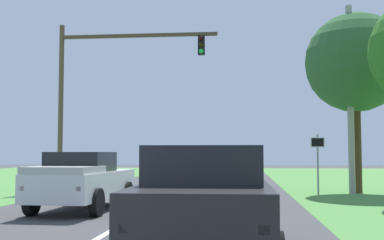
% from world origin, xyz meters
% --- Properties ---
extents(ground_plane, '(120.00, 120.00, 0.00)m').
position_xyz_m(ground_plane, '(0.00, 9.66, 0.00)').
color(ground_plane, '#424244').
extents(red_suv_near, '(2.33, 5.00, 1.89)m').
position_xyz_m(red_suv_near, '(2.39, 3.18, 1.00)').
color(red_suv_near, black).
rests_on(red_suv_near, ground_plane).
extents(pickup_truck_lead, '(2.31, 5.16, 1.81)m').
position_xyz_m(pickup_truck_lead, '(-1.96, 9.79, 0.94)').
color(pickup_truck_lead, silver).
rests_on(pickup_truck_lead, ground_plane).
extents(traffic_light, '(7.76, 0.40, 8.05)m').
position_xyz_m(traffic_light, '(-3.81, 17.96, 5.31)').
color(traffic_light, brown).
rests_on(traffic_light, ground_plane).
extents(keep_moving_sign, '(0.60, 0.09, 2.60)m').
position_xyz_m(keep_moving_sign, '(6.24, 16.54, 1.66)').
color(keep_moving_sign, gray).
rests_on(keep_moving_sign, ground_plane).
extents(oak_tree_right, '(4.52, 4.52, 8.16)m').
position_xyz_m(oak_tree_right, '(8.15, 17.65, 5.88)').
color(oak_tree_right, '#4C351E').
rests_on(oak_tree_right, ground_plane).
extents(utility_pole_right, '(0.28, 0.28, 8.36)m').
position_xyz_m(utility_pole_right, '(7.77, 17.07, 4.18)').
color(utility_pole_right, '#9E998E').
rests_on(utility_pole_right, ground_plane).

